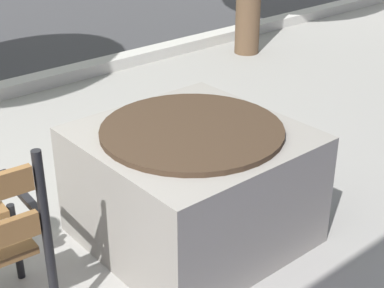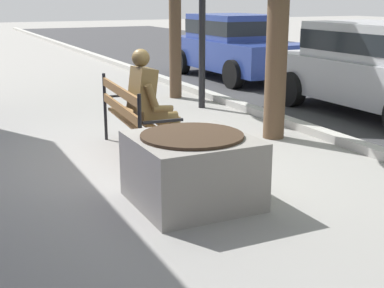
% 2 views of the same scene
% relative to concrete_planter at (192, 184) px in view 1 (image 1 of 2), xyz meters
% --- Properties ---
extents(concrete_planter, '(1.11, 1.11, 0.70)m').
position_rel_concrete_planter_xyz_m(concrete_planter, '(0.00, 0.00, 0.00)').
color(concrete_planter, gray).
rests_on(concrete_planter, ground).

